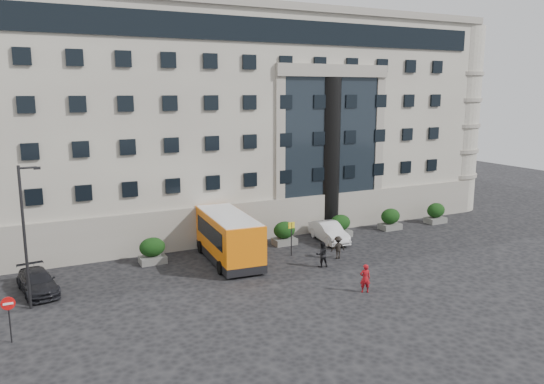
{
  "coord_description": "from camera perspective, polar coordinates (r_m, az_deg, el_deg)",
  "views": [
    {
      "loc": [
        -12.31,
        -27.68,
        11.85
      ],
      "look_at": [
        3.65,
        4.45,
        5.0
      ],
      "focal_mm": 35.0,
      "sensor_mm": 36.0,
      "label": 1
    }
  ],
  "objects": [
    {
      "name": "white_taxi",
      "position": [
        42.7,
        6.14,
        -4.29
      ],
      "size": [
        2.2,
        4.87,
        1.55
      ],
      "primitive_type": "imported",
      "rotation": [
        0.0,
        0.0,
        -0.12
      ],
      "color": "silver",
      "rests_on": "ground"
    },
    {
      "name": "bus_stop_sign",
      "position": [
        38.57,
        2.11,
        -4.41
      ],
      "size": [
        0.5,
        0.08,
        2.52
      ],
      "color": "#262628",
      "rests_on": "ground"
    },
    {
      "name": "parked_car_c",
      "position": [
        34.94,
        -23.91,
        -8.84
      ],
      "size": [
        2.46,
        4.75,
        1.32
      ],
      "primitive_type": "imported",
      "rotation": [
        0.0,
        0.0,
        0.14
      ],
      "color": "black",
      "rests_on": "ground"
    },
    {
      "name": "street_lamp",
      "position": [
        31.58,
        -25.0,
        -3.93
      ],
      "size": [
        1.16,
        0.18,
        8.0
      ],
      "color": "#262628",
      "rests_on": "ground"
    },
    {
      "name": "hedge_e",
      "position": [
        47.17,
        12.61,
        -2.84
      ],
      "size": [
        1.8,
        1.26,
        1.84
      ],
      "color": "#5C5C59",
      "rests_on": "ground"
    },
    {
      "name": "entrance_column",
      "position": [
        45.41,
        6.18,
        3.98
      ],
      "size": [
        1.8,
        1.8,
        13.0
      ],
      "primitive_type": "cylinder",
      "color": "black",
      "rests_on": "ground"
    },
    {
      "name": "pedestrian_a",
      "position": [
        32.45,
        9.98,
        -9.13
      ],
      "size": [
        0.75,
        0.62,
        1.75
      ],
      "primitive_type": "imported",
      "rotation": [
        0.0,
        0.0,
        2.77
      ],
      "color": "maroon",
      "rests_on": "ground"
    },
    {
      "name": "pedestrian_c",
      "position": [
        38.48,
        7.11,
        -5.93
      ],
      "size": [
        1.13,
        0.74,
        1.65
      ],
      "primitive_type": "imported",
      "rotation": [
        0.0,
        0.0,
        3.02
      ],
      "color": "black",
      "rests_on": "ground"
    },
    {
      "name": "civic_building",
      "position": [
        53.02,
        -6.23,
        7.66
      ],
      "size": [
        44.0,
        24.0,
        18.0
      ],
      "primitive_type": "cube",
      "color": "gray",
      "rests_on": "ground"
    },
    {
      "name": "ground",
      "position": [
        32.53,
        -2.31,
        -10.57
      ],
      "size": [
        120.0,
        120.0,
        0.0
      ],
      "primitive_type": "plane",
      "color": "black",
      "rests_on": "ground"
    },
    {
      "name": "pedestrian_b",
      "position": [
        36.56,
        5.39,
        -6.7
      ],
      "size": [
        0.98,
        0.83,
        1.76
      ],
      "primitive_type": "imported",
      "rotation": [
        0.0,
        0.0,
        2.93
      ],
      "color": "black",
      "rests_on": "ground"
    },
    {
      "name": "no_entry_sign",
      "position": [
        28.53,
        -26.47,
        -11.32
      ],
      "size": [
        0.64,
        0.16,
        2.32
      ],
      "color": "#262628",
      "rests_on": "ground"
    },
    {
      "name": "minibus",
      "position": [
        37.56,
        -4.73,
        -4.69
      ],
      "size": [
        3.45,
        8.19,
        3.34
      ],
      "rotation": [
        0.0,
        0.0,
        -0.07
      ],
      "color": "orange",
      "rests_on": "ground"
    },
    {
      "name": "hedge_b",
      "position": [
        39.5,
        -5.37,
        -5.29
      ],
      "size": [
        1.8,
        1.26,
        1.84
      ],
      "color": "#5C5C59",
      "rests_on": "ground"
    },
    {
      "name": "hedge_f",
      "position": [
        50.55,
        17.21,
        -2.16
      ],
      "size": [
        1.8,
        1.26,
        1.84
      ],
      "color": "#5C5C59",
      "rests_on": "ground"
    },
    {
      "name": "hedge_a",
      "position": [
        38.04,
        -12.74,
        -6.15
      ],
      "size": [
        1.8,
        1.26,
        1.84
      ],
      "color": "#5C5C59",
      "rests_on": "ground"
    },
    {
      "name": "hedge_d",
      "position": [
        44.15,
        7.34,
        -3.6
      ],
      "size": [
        1.8,
        1.26,
        1.84
      ],
      "color": "#5C5C59",
      "rests_on": "ground"
    },
    {
      "name": "hedge_c",
      "position": [
        41.57,
        1.35,
        -4.43
      ],
      "size": [
        1.8,
        1.26,
        1.84
      ],
      "color": "#5C5C59",
      "rests_on": "ground"
    }
  ]
}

